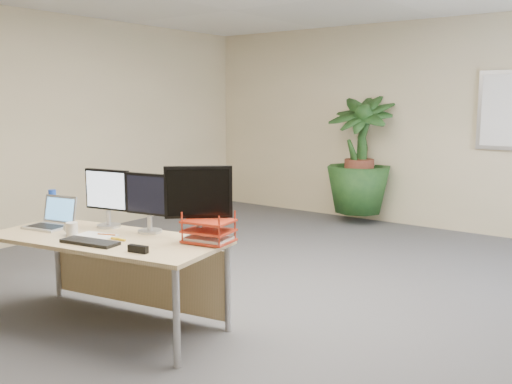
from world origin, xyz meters
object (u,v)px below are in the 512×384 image
Objects in this scene: floor_plant at (359,169)px; monitor_right at (149,199)px; laptop at (53,219)px; desk at (115,253)px; monitor_left at (107,194)px.

floor_plant reaches higher than monitor_right.
monitor_right is at bearing 22.95° from laptop.
laptop reaches higher than desk.
laptop is at bearing -144.41° from monitor_left.
desk is at bearing -127.75° from monitor_right.
floor_plant is at bearing 94.76° from monitor_right.
desk is 0.64m from laptop.
desk is 4.35m from floor_plant.
monitor_left is at bearing -90.74° from floor_plant.
desk is 0.49m from monitor_left.
desk is 4.18× the size of monitor_right.
laptop is (-0.76, -0.32, -0.20)m from monitor_right.
monitor_right is (0.16, 0.20, 0.40)m from desk.
laptop is at bearing -168.98° from desk.
monitor_right is (0.34, -4.14, 0.19)m from floor_plant.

